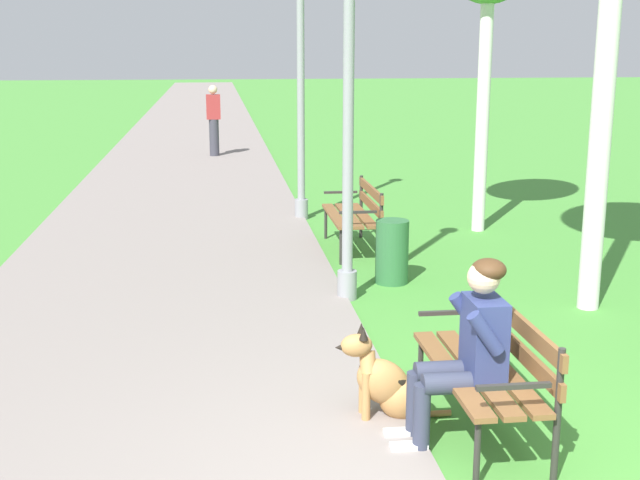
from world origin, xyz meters
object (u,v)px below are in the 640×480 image
at_px(dog_shepherd, 390,385).
at_px(lamp_post_near, 349,90).
at_px(person_seated_on_near_bench, 467,345).
at_px(lamp_post_mid, 301,57).
at_px(litter_bin, 392,252).
at_px(park_bench_near, 491,361).
at_px(pedestrian_distant, 214,121).
at_px(park_bench_mid, 356,211).

height_order(dog_shepherd, lamp_post_near, lamp_post_near).
distance_m(person_seated_on_near_bench, lamp_post_mid, 7.57).
distance_m(dog_shepherd, litter_bin, 3.48).
relative_size(park_bench_near, person_seated_on_near_bench, 1.20).
xyz_separation_m(park_bench_near, pedestrian_distant, (-1.78, 14.49, 0.33)).
xyz_separation_m(person_seated_on_near_bench, dog_shepherd, (-0.41, 0.41, -0.42)).
bearing_deg(park_bench_mid, lamp_post_near, -102.10).
bearing_deg(park_bench_mid, litter_bin, -84.90).
height_order(lamp_post_mid, pedestrian_distant, lamp_post_mid).
bearing_deg(park_bench_near, lamp_post_mid, 94.04).
bearing_deg(park_bench_mid, person_seated_on_near_bench, -91.98).
distance_m(lamp_post_mid, litter_bin, 4.15).
relative_size(lamp_post_mid, litter_bin, 6.59).
xyz_separation_m(person_seated_on_near_bench, pedestrian_distant, (-1.57, 14.62, 0.16)).
bearing_deg(litter_bin, lamp_post_near, -137.14).
distance_m(dog_shepherd, lamp_post_mid, 7.28).
bearing_deg(person_seated_on_near_bench, litter_bin, 85.18).
bearing_deg(lamp_post_mid, person_seated_on_near_bench, -87.63).
xyz_separation_m(park_bench_mid, lamp_post_mid, (-0.49, 2.03, 1.87)).
distance_m(person_seated_on_near_bench, lamp_post_near, 3.58).
height_order(park_bench_near, park_bench_mid, same).
relative_size(lamp_post_near, lamp_post_mid, 0.89).
xyz_separation_m(lamp_post_near, lamp_post_mid, (-0.05, 4.10, 0.26)).
distance_m(lamp_post_near, pedestrian_distant, 11.50).
relative_size(park_bench_mid, litter_bin, 2.14).
xyz_separation_m(lamp_post_mid, pedestrian_distant, (-1.27, 7.25, -1.54)).
height_order(park_bench_mid, lamp_post_near, lamp_post_near).
height_order(person_seated_on_near_bench, pedestrian_distant, pedestrian_distant).
height_order(park_bench_near, pedestrian_distant, pedestrian_distant).
distance_m(person_seated_on_near_bench, dog_shepherd, 0.72).
xyz_separation_m(park_bench_near, lamp_post_mid, (-0.51, 7.24, 1.87)).
height_order(dog_shepherd, lamp_post_mid, lamp_post_mid).
relative_size(lamp_post_mid, pedestrian_distant, 2.80).
relative_size(person_seated_on_near_bench, lamp_post_near, 0.31).
distance_m(park_bench_mid, lamp_post_near, 2.66).
distance_m(park_bench_near, litter_bin, 3.68).
bearing_deg(dog_shepherd, pedestrian_distant, 94.66).
height_order(lamp_post_near, litter_bin, lamp_post_near).
bearing_deg(litter_bin, pedestrian_distant, 99.93).
xyz_separation_m(person_seated_on_near_bench, lamp_post_near, (-0.26, 3.27, 1.44)).
relative_size(park_bench_near, litter_bin, 2.14).
bearing_deg(person_seated_on_near_bench, park_bench_mid, 88.02).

